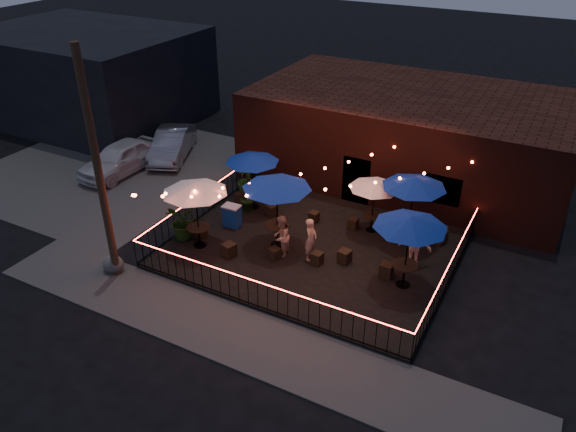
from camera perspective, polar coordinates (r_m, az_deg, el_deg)
name	(u,v)px	position (r m, az deg, el deg)	size (l,w,h in m)	color
ground	(288,279)	(19.56, -0.01, -6.40)	(110.00, 110.00, 0.00)	black
patio	(313,249)	(20.99, 2.58, -3.38)	(10.00, 8.00, 0.15)	black
sidewalk	(237,334)	(17.39, -5.20, -11.90)	(18.00, 2.50, 0.05)	#464341
parking_lot	(111,167)	(28.86, -17.56, 4.81)	(11.00, 12.00, 0.02)	#464341
brick_building	(410,135)	(26.53, 12.33, 8.03)	(14.00, 8.00, 4.00)	#35150E
background_building	(88,75)	(35.42, -19.66, 13.38)	(12.00, 9.00, 5.00)	black
utility_pole	(98,171)	(18.72, -18.72, 4.35)	(0.26, 0.26, 8.00)	#382417
fence_front	(258,295)	(17.78, -3.09, -8.03)	(10.00, 0.04, 1.04)	black
fence_left	(203,205)	(22.96, -8.67, 1.14)	(0.04, 8.00, 1.04)	black
fence_right	(449,273)	(19.43, 16.06, -5.63)	(0.04, 8.00, 1.04)	black
festoon_lights	(286,188)	(19.92, -0.25, 2.84)	(10.02, 8.72, 1.32)	#FF4C2B
cafe_table_0	(195,189)	(20.11, -9.45, 2.75)	(2.93, 2.93, 2.61)	black
cafe_table_1	(252,159)	(22.65, -3.65, 5.84)	(2.36, 2.36, 2.43)	black
cafe_table_2	(277,184)	(19.83, -1.15, 3.23)	(3.34, 3.34, 2.77)	black
cafe_table_3	(375,185)	(21.25, 8.80, 3.15)	(2.37, 2.37, 2.18)	black
cafe_table_4	(411,223)	(18.11, 12.34, -0.70)	(2.98, 2.98, 2.65)	black
cafe_table_5	(414,183)	(20.74, 12.71, 3.27)	(2.48, 2.48, 2.61)	black
bistro_chair_0	(200,231)	(21.71, -8.96, -1.48)	(0.44, 0.44, 0.52)	black
bistro_chair_1	(229,250)	(20.43, -6.01, -3.44)	(0.43, 0.43, 0.51)	black
bistro_chair_2	(241,199)	(23.76, -4.78, 1.73)	(0.43, 0.43, 0.51)	black
bistro_chair_3	(271,210)	(22.89, -1.69, 0.60)	(0.39, 0.39, 0.46)	black
bistro_chair_4	(274,254)	(20.20, -1.38, -3.84)	(0.36, 0.36, 0.43)	black
bistro_chair_5	(317,258)	(19.97, 2.97, -4.29)	(0.38, 0.38, 0.45)	black
bistro_chair_6	(314,217)	(22.48, 2.66, -0.08)	(0.35, 0.35, 0.41)	black
bistro_chair_7	(353,223)	(22.16, 6.63, -0.75)	(0.35, 0.35, 0.42)	black
bistro_chair_8	(344,256)	(20.10, 5.76, -4.10)	(0.40, 0.40, 0.48)	black
bistro_chair_9	(386,270)	(19.59, 9.97, -5.43)	(0.42, 0.42, 0.50)	black
bistro_chair_10	(392,235)	(21.59, 10.49, -1.94)	(0.37, 0.37, 0.43)	black
bistro_chair_11	(440,237)	(21.83, 15.21, -2.05)	(0.43, 0.43, 0.51)	black
patron_a	(311,239)	(19.89, 2.33, -2.38)	(0.59, 0.39, 1.63)	tan
patron_b	(281,237)	(20.04, -0.71, -2.10)	(0.79, 0.61, 1.62)	#E3AB95
patron_c	(415,242)	(20.10, 12.81, -2.57)	(1.15, 0.66, 1.78)	beige
potted_shrub_a	(184,222)	(21.46, -10.56, -0.62)	(1.28, 1.11, 1.43)	#0C370E
potted_shrub_b	(249,198)	(22.98, -4.02, 1.87)	(0.72, 0.58, 1.32)	#163A0F
potted_shrub_c	(247,179)	(24.29, -4.21, 3.75)	(0.84, 0.84, 1.51)	#0D330F
cooler	(232,216)	(22.14, -5.71, 0.03)	(0.71, 0.52, 0.90)	#1646A8
boulder	(113,264)	(20.66, -17.34, -4.66)	(0.84, 0.71, 0.66)	#4E4D49
car_white	(120,158)	(27.79, -16.67, 5.67)	(1.76, 4.39, 1.49)	silver
car_silver	(172,144)	(28.89, -11.69, 7.17)	(1.51, 4.32, 1.42)	#A2A3AA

